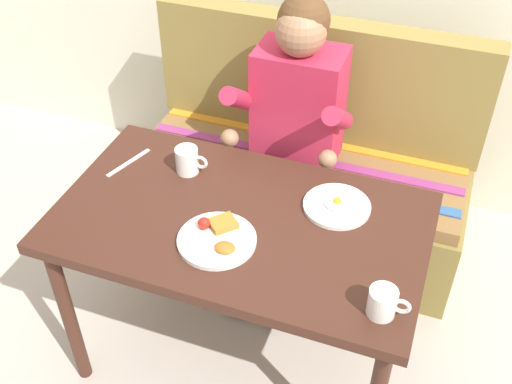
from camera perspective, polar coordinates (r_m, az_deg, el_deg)
The scene contains 9 objects.
ground_plane at distance 2.55m, azimuth -1.19°, elevation -14.55°, with size 8.00×8.00×0.00m, color #BAAFA3.
table at distance 2.06m, azimuth -1.44°, elevation -4.07°, with size 1.20×0.70×0.73m.
couch at distance 2.81m, azimuth 4.30°, elevation 1.50°, with size 1.44×0.56×1.00m.
person at distance 2.44m, azimuth 3.41°, elevation 6.68°, with size 0.45×0.61×1.21m.
plate_breakfast at distance 1.92m, azimuth -3.57°, elevation -4.24°, with size 0.25×0.25×0.05m.
plate_eggs at distance 2.05m, azimuth 7.42°, elevation -1.26°, with size 0.22×0.22×0.04m.
coffee_mug at distance 2.17m, azimuth -6.28°, elevation 2.94°, with size 0.12×0.08×0.10m.
coffee_mug_second at distance 1.74m, azimuth 11.57°, elevation -9.84°, with size 0.12×0.08×0.09m.
knife at distance 2.27m, azimuth -11.60°, elevation 2.65°, with size 0.01×0.20×0.01m, color silver.
Camera 1 is at (0.55, -1.37, 2.08)m, focal length 43.68 mm.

